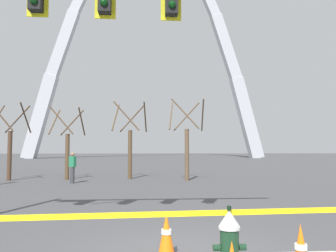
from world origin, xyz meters
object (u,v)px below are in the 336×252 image
object	(u,v)px
traffic_cone_curb_edge	(301,251)
pedestrian_standing_center	(72,167)
fire_hydrant	(229,244)
traffic_signal_gantry	(14,20)
monument_arch	(146,51)
traffic_cone_mid_sidewalk	(166,235)

from	to	relation	value
traffic_cone_curb_edge	pedestrian_standing_center	xyz separation A→B (m)	(-5.79, 13.46, 0.46)
fire_hydrant	traffic_signal_gantry	world-z (taller)	traffic_signal_gantry
traffic_cone_curb_edge	monument_arch	distance (m)	62.71
traffic_cone_mid_sidewalk	traffic_signal_gantry	size ratio (longest dim) A/B	0.09
fire_hydrant	traffic_cone_mid_sidewalk	size ratio (longest dim) A/B	1.36
traffic_cone_mid_sidewalk	fire_hydrant	bearing A→B (deg)	-51.17
traffic_signal_gantry	pedestrian_standing_center	world-z (taller)	traffic_signal_gantry
traffic_cone_curb_edge	pedestrian_standing_center	distance (m)	14.66
traffic_signal_gantry	traffic_cone_curb_edge	bearing A→B (deg)	-25.66
pedestrian_standing_center	traffic_cone_curb_edge	bearing A→B (deg)	-66.73
monument_arch	pedestrian_standing_center	bearing A→B (deg)	-95.24
traffic_cone_mid_sidewalk	pedestrian_standing_center	size ratio (longest dim) A/B	0.46
traffic_cone_mid_sidewalk	monument_arch	bearing A→B (deg)	89.76
traffic_signal_gantry	monument_arch	bearing A→B (deg)	86.73
fire_hydrant	traffic_cone_mid_sidewalk	distance (m)	1.29
traffic_cone_curb_edge	traffic_signal_gantry	size ratio (longest dim) A/B	0.09
fire_hydrant	traffic_signal_gantry	xyz separation A→B (m)	(-3.82, 2.31, 3.94)
pedestrian_standing_center	traffic_signal_gantry	bearing A→B (deg)	-85.11
traffic_signal_gantry	monument_arch	xyz separation A→B (m)	(3.27, 57.17, 15.71)
traffic_cone_mid_sidewalk	traffic_cone_curb_edge	xyz separation A→B (m)	(1.82, -1.02, 0.00)
fire_hydrant	monument_arch	bearing A→B (deg)	90.54
traffic_signal_gantry	fire_hydrant	bearing A→B (deg)	-31.10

